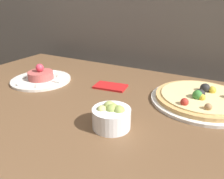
# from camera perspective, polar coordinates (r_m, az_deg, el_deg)

# --- Properties ---
(dining_table) EXTENTS (1.44, 0.82, 0.76)m
(dining_table) POSITION_cam_1_polar(r_m,az_deg,el_deg) (0.81, -1.83, -9.20)
(dining_table) COLOR brown
(dining_table) RESTS_ON ground_plane
(pizza_plate) EXTENTS (0.34, 0.34, 0.05)m
(pizza_plate) POSITION_cam_1_polar(r_m,az_deg,el_deg) (0.81, 22.34, -2.15)
(pizza_plate) COLOR silver
(pizza_plate) RESTS_ON dining_table
(tartare_plate) EXTENTS (0.25, 0.25, 0.08)m
(tartare_plate) POSITION_cam_1_polar(r_m,az_deg,el_deg) (0.99, -18.05, 2.94)
(tartare_plate) COLOR silver
(tartare_plate) RESTS_ON dining_table
(small_bowl) EXTENTS (0.11, 0.11, 0.07)m
(small_bowl) POSITION_cam_1_polar(r_m,az_deg,el_deg) (0.61, -0.13, -6.98)
(small_bowl) COLOR white
(small_bowl) RESTS_ON dining_table
(napkin) EXTENTS (0.14, 0.09, 0.01)m
(napkin) POSITION_cam_1_polar(r_m,az_deg,el_deg) (0.88, -0.41, 0.81)
(napkin) COLOR red
(napkin) RESTS_ON dining_table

